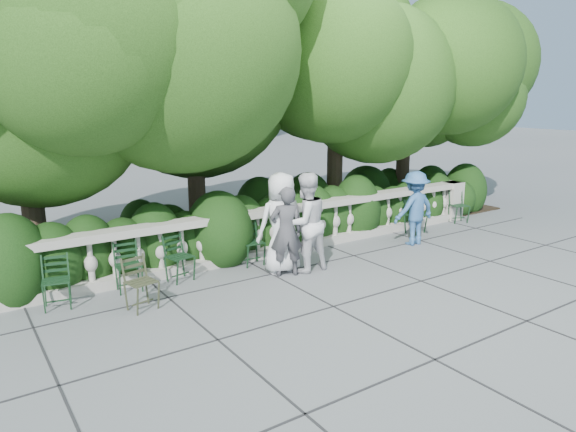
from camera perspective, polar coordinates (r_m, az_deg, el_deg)
ground at (r=9.17m, az=3.54°, el=-7.29°), size 90.00×90.00×0.00m
balustrade at (r=10.43m, az=-2.47°, el=-1.92°), size 12.00×0.44×1.00m
shrub_hedge at (r=11.56m, az=-5.58°, el=-2.95°), size 15.00×2.60×1.70m
tree_canopy at (r=11.64m, az=-3.42°, el=16.91°), size 15.04×6.52×6.78m
chair_a at (r=8.69m, az=-24.14°, el=-9.67°), size 0.53×0.56×0.84m
chair_b at (r=9.01m, az=-16.95°, el=-8.24°), size 0.49×0.53×0.84m
chair_c at (r=9.27m, az=-11.31°, el=-7.28°), size 0.54×0.57×0.84m
chair_d at (r=9.93m, az=-3.61°, el=-5.64°), size 0.47×0.51×0.84m
chair_e at (r=12.59m, az=14.47°, el=-1.97°), size 0.52×0.55×0.84m
chair_f at (r=13.93m, az=18.66°, el=-0.81°), size 0.58×0.60×0.84m
chair_weathered at (r=8.21m, az=-15.27°, el=-10.26°), size 0.53×0.56×0.84m
person_businessman at (r=9.40m, az=-0.74°, el=-0.77°), size 0.96×0.68×1.87m
person_woman_grey at (r=9.23m, az=-0.20°, el=-1.74°), size 0.70×0.58×1.65m
person_casual_man at (r=9.46m, az=1.95°, el=-0.73°), size 0.91×0.71×1.86m
person_older_blue at (r=11.54m, az=13.87°, el=0.85°), size 1.08×0.66×1.62m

